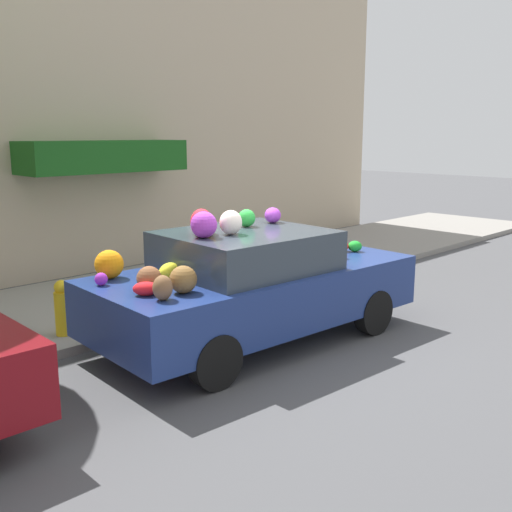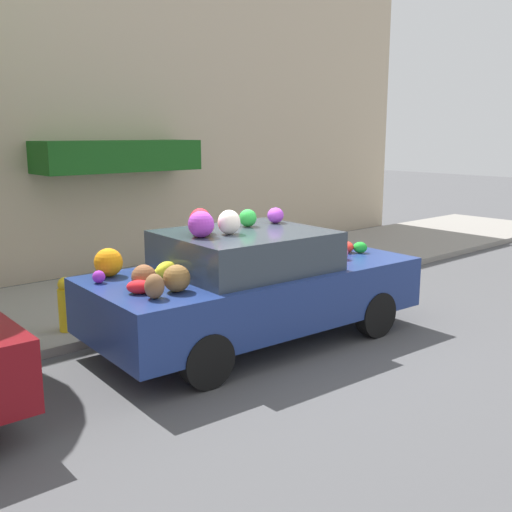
{
  "view_description": "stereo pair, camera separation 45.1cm",
  "coord_description": "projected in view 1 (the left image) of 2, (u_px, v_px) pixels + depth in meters",
  "views": [
    {
      "loc": [
        -5.12,
        -5.16,
        2.59
      ],
      "look_at": [
        0.0,
        -0.02,
        1.09
      ],
      "focal_mm": 42.0,
      "sensor_mm": 36.0,
      "label": 1
    },
    {
      "loc": [
        -4.79,
        -5.47,
        2.59
      ],
      "look_at": [
        0.0,
        -0.02,
        1.09
      ],
      "focal_mm": 42.0,
      "sensor_mm": 36.0,
      "label": 2
    }
  ],
  "objects": [
    {
      "name": "ground_plane",
      "position": [
        255.0,
        339.0,
        7.64
      ],
      "size": [
        60.0,
        60.0,
        0.0
      ],
      "primitive_type": "plane",
      "color": "#4C4C4F"
    },
    {
      "name": "art_car",
      "position": [
        253.0,
        283.0,
        7.44
      ],
      "size": [
        4.29,
        2.08,
        1.72
      ],
      "rotation": [
        0.0,
        0.0,
        -0.06
      ],
      "color": "navy",
      "rests_on": "ground"
    },
    {
      "name": "fire_hydrant",
      "position": [
        63.0,
        308.0,
        7.4
      ],
      "size": [
        0.2,
        0.2,
        0.7
      ],
      "color": "gold",
      "rests_on": "sidewalk_curb"
    },
    {
      "name": "sidewalk_curb",
      "position": [
        135.0,
        295.0,
        9.5
      ],
      "size": [
        24.0,
        3.2,
        0.11
      ],
      "color": "gray",
      "rests_on": "ground"
    },
    {
      "name": "building_facade",
      "position": [
        58.0,
        107.0,
        10.46
      ],
      "size": [
        18.0,
        1.2,
        6.15
      ],
      "color": "#C6B293",
      "rests_on": "ground"
    }
  ]
}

